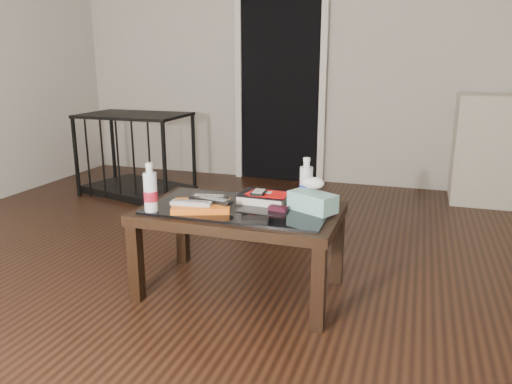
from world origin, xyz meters
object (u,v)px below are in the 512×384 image
coffee_table (240,219)px  pet_crate (137,167)px  water_bottle_right (306,181)px  tissue_box (313,202)px  water_bottle_left (150,187)px  textbook (265,197)px

coffee_table → pet_crate: pet_crate is taller
water_bottle_right → tissue_box: bearing=-63.2°
water_bottle_right → pet_crate: bearing=142.7°
pet_crate → water_bottle_left: bearing=-40.9°
water_bottle_right → tissue_box: size_ratio=1.03×
textbook → water_bottle_left: (-0.48, -0.33, 0.10)m
pet_crate → water_bottle_right: bearing=-21.6°
pet_crate → tissue_box: 2.48m
coffee_table → textbook: (0.09, 0.12, 0.09)m
pet_crate → textbook: (1.65, -1.46, 0.25)m
textbook → tissue_box: 0.28m
coffee_table → tissue_box: tissue_box is taller
water_bottle_right → textbook: bearing=-169.2°
pet_crate → tissue_box: pet_crate is taller
coffee_table → tissue_box: size_ratio=4.35×
water_bottle_right → tissue_box: (0.06, -0.12, -0.07)m
coffee_table → water_bottle_left: water_bottle_left is taller
textbook → tissue_box: bearing=-13.4°
coffee_table → pet_crate: bearing=134.7°
water_bottle_right → coffee_table: bearing=-152.0°
coffee_table → water_bottle_right: (0.30, 0.16, 0.18)m
pet_crate → tissue_box: (1.92, -1.54, 0.28)m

